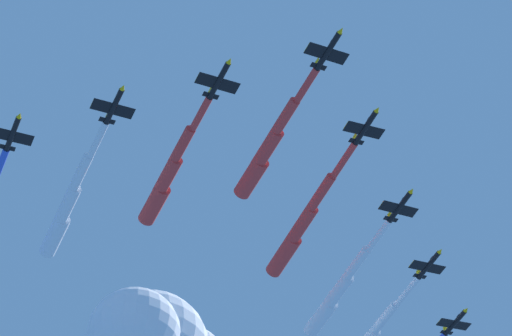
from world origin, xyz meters
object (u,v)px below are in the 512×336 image
Objects in this scene: jet_port_mid at (339,291)px; jet_port_inner at (302,225)px; jet_starboard_inner at (169,174)px; jet_starboard_mid at (68,205)px; jet_lead at (269,147)px.

jet_port_inner is at bearing 147.70° from jet_port_mid.
jet_starboard_mid reaches higher than jet_starboard_inner.
jet_port_mid is 63.49m from jet_starboard_mid.
jet_starboard_inner is at bearing 126.92° from jet_port_mid.
jet_starboard_mid is at bearing 107.47° from jet_port_mid.
jet_port_mid is at bearing -53.08° from jet_starboard_inner.
jet_port_inner is 1.03× the size of jet_starboard_mid.
jet_lead reaches higher than jet_port_mid.
jet_lead is at bearing 151.79° from jet_port_mid.
jet_port_mid is (39.47, -21.17, -0.27)m from jet_lead.
jet_port_mid is (30.31, -40.34, 0.41)m from jet_starboard_inner.
jet_starboard_mid is (20.41, 39.40, -0.47)m from jet_lead.
jet_port_inner is 1.03× the size of jet_port_mid.
jet_lead is 0.91× the size of jet_port_mid.
jet_port_mid is 1.00× the size of jet_starboard_mid.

